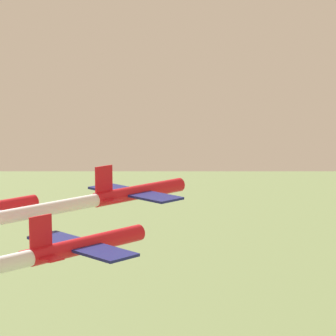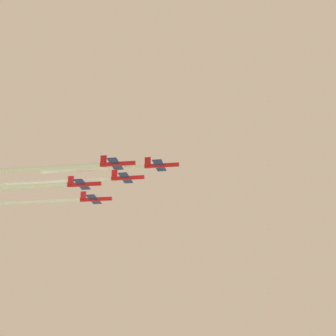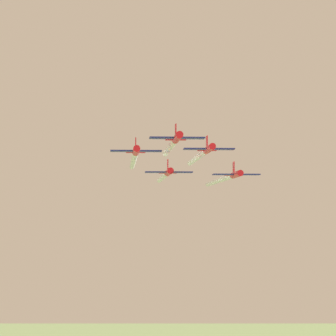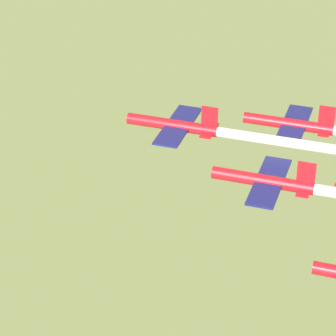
# 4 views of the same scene
# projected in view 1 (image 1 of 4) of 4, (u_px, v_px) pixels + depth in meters

# --- Properties ---
(jet_0) EXTENTS (9.74, 9.87, 3.69)m
(jet_0) POSITION_uv_depth(u_px,v_px,m) (137.00, 192.00, 75.40)
(jet_0) COLOR red
(jet_2) EXTENTS (9.74, 9.87, 3.69)m
(jet_2) POSITION_uv_depth(u_px,v_px,m) (84.00, 245.00, 61.81)
(jet_2) COLOR red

